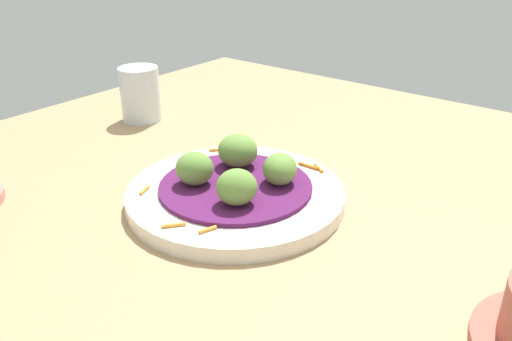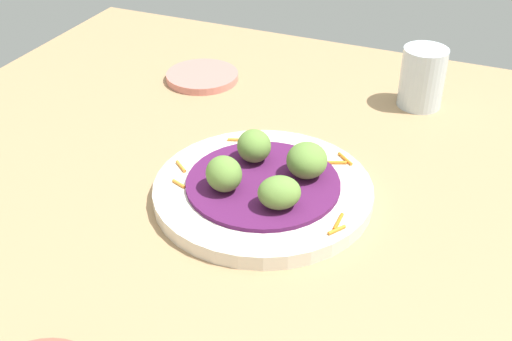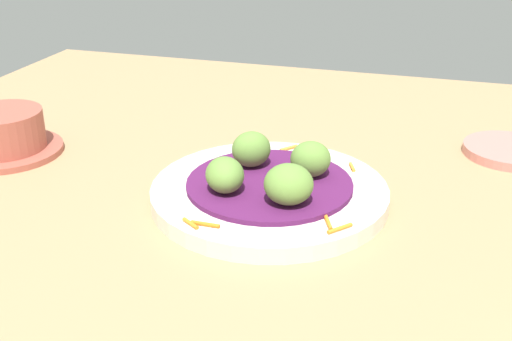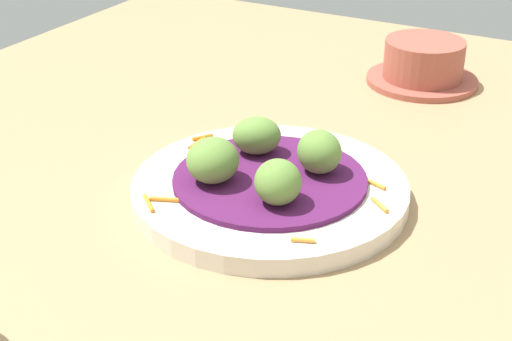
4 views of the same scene
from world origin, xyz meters
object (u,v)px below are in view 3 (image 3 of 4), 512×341
at_px(guac_scoop_left, 225,175).
at_px(guac_scoop_center, 289,184).
at_px(guac_scoop_right, 311,159).
at_px(side_plate_small, 509,151).
at_px(terracotta_bowl, 4,135).
at_px(guac_scoop_back, 251,149).
at_px(main_plate, 269,195).

bearing_deg(guac_scoop_left, guac_scoop_center, -95.79).
xyz_separation_m(guac_scoop_center, guac_scoop_right, (0.07, -0.01, -0.00)).
xyz_separation_m(guac_scoop_right, side_plate_small, (0.19, -0.22, -0.04)).
relative_size(guac_scoop_left, guac_scoop_center, 0.95).
height_order(guac_scoop_left, guac_scoop_center, guac_scoop_center).
xyz_separation_m(side_plate_small, terracotta_bowl, (-0.18, 0.63, 0.02)).
height_order(guac_scoop_right, terracotta_bowl, guac_scoop_right).
bearing_deg(guac_scoop_back, main_plate, -140.79).
distance_m(guac_scoop_left, guac_scoop_center, 0.07).
bearing_deg(terracotta_bowl, guac_scoop_center, -100.64).
relative_size(guac_scoop_back, side_plate_small, 0.39).
bearing_deg(main_plate, guac_scoop_right, -50.79).
height_order(main_plate, guac_scoop_back, guac_scoop_back).
bearing_deg(guac_scoop_left, main_plate, -50.79).
relative_size(guac_scoop_right, terracotta_bowl, 0.32).
distance_m(guac_scoop_right, terracotta_bowl, 0.40).
xyz_separation_m(main_plate, guac_scoop_left, (-0.03, 0.04, 0.03)).
relative_size(side_plate_small, terracotta_bowl, 0.82).
height_order(guac_scoop_left, terracotta_bowl, guac_scoop_left).
height_order(guac_scoop_center, terracotta_bowl, guac_scoop_center).
distance_m(guac_scoop_left, terracotta_bowl, 0.33).
distance_m(guac_scoop_left, guac_scoop_right, 0.10).
height_order(guac_scoop_left, guac_scoop_right, guac_scoop_right).
bearing_deg(side_plate_small, terracotta_bowl, 106.31).
xyz_separation_m(main_plate, terracotta_bowl, (0.04, 0.37, 0.02)).
relative_size(main_plate, guac_scoop_center, 5.16).
height_order(main_plate, side_plate_small, main_plate).
bearing_deg(guac_scoop_right, guac_scoop_center, 174.21).
distance_m(guac_scoop_center, terracotta_bowl, 0.40).
distance_m(guac_scoop_center, guac_scoop_back, 0.10).
xyz_separation_m(guac_scoop_left, guac_scoop_center, (-0.01, -0.07, 0.00)).
relative_size(guac_scoop_left, side_plate_small, 0.41).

